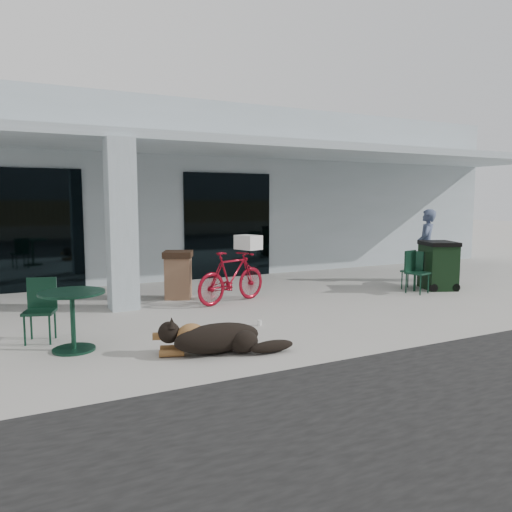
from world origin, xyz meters
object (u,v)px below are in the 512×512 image
cafe_chair_far_a (418,272)px  dog (218,336)px  cafe_table_near (73,321)px  cafe_chair_near (39,311)px  cafe_chair_far_b (412,270)px  cafe_table_far (439,270)px  person (426,245)px  trash_receptacle (178,275)px  wheeled_bin (438,265)px  bicycle (232,277)px

cafe_chair_far_a → dog: bearing=-176.2°
dog → cafe_table_near: cafe_table_near is taller
cafe_chair_near → cafe_chair_far_b: (7.79, 0.80, -0.02)m
cafe_table_far → dog: bearing=-159.2°
cafe_table_near → cafe_chair_near: (-0.37, 0.64, 0.05)m
cafe_table_far → cafe_chair_far_b: bearing=-172.5°
cafe_table_near → person: (8.63, 2.22, 0.49)m
dog → trash_receptacle: bearing=98.8°
cafe_chair_far_b → trash_receptacle: size_ratio=0.88×
trash_receptacle → cafe_chair_far_a: bearing=-20.7°
cafe_table_far → wheeled_bin: (-0.41, -0.35, 0.18)m
bicycle → trash_receptacle: size_ratio=1.75×
cafe_chair_near → cafe_table_far: cafe_chair_near is taller
cafe_chair_near → wheeled_bin: bearing=21.3°
person → wheeled_bin: (-0.64, -1.00, -0.35)m
dog → cafe_chair_far_b: bearing=42.2°
cafe_chair_near → cafe_chair_far_a: 7.54m
bicycle → trash_receptacle: bearing=23.5°
cafe_chair_near → trash_receptacle: size_ratio=0.93×
cafe_chair_far_b → person: person is taller
cafe_table_near → wheeled_bin: size_ratio=0.79×
cafe_chair_far_b → dog: bearing=-88.8°
cafe_chair_far_a → wheeled_bin: size_ratio=0.85×
bicycle → cafe_chair_far_a: size_ratio=1.85×
bicycle → wheeled_bin: (4.81, -0.70, 0.03)m
trash_receptacle → cafe_table_near: bearing=-130.2°
cafe_table_near → trash_receptacle: trash_receptacle is taller
cafe_chair_near → cafe_table_near: bearing=-42.6°
dog → cafe_table_near: 1.95m
cafe_chair_near → trash_receptacle: 3.51m
person → trash_receptacle: size_ratio=1.83×
cafe_chair_far_b → trash_receptacle: (-5.04, 1.38, 0.06)m
bicycle → person: 5.47m
cafe_chair_far_a → trash_receptacle: 5.11m
person → cafe_table_near: bearing=-24.0°
dog → cafe_table_near: (-1.67, 0.98, 0.17)m
dog → trash_receptacle: 3.87m
cafe_table_far → cafe_chair_far_b: (-0.98, -0.13, 0.07)m
bicycle → cafe_chair_far_a: 4.09m
cafe_chair_far_b → cafe_table_far: bearing=75.7°
bicycle → cafe_table_near: size_ratio=1.98×
bicycle → dog: 3.28m
dog → cafe_table_near: bearing=168.8°
cafe_table_far → cafe_chair_far_b: 0.99m
person → trash_receptacle: (-6.25, 0.60, -0.40)m
dog → cafe_chair_near: size_ratio=1.52×
cafe_table_far → cafe_table_near: bearing=-169.4°
cafe_table_near → cafe_chair_near: size_ratio=0.95×
cafe_table_near → person: 8.92m
person → cafe_table_far: bearing=32.3°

